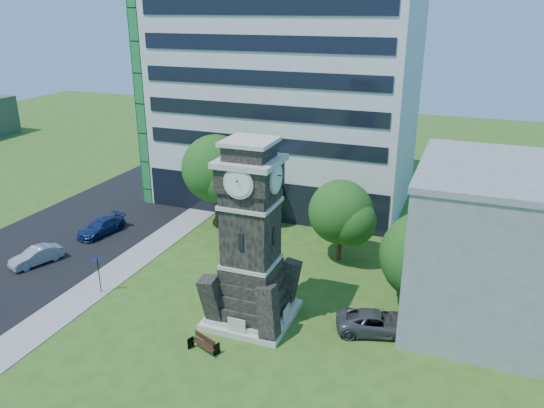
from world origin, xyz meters
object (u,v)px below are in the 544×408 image
at_px(car_street_mid, 36,256).
at_px(park_bench, 204,343).
at_px(clock_tower, 251,246).
at_px(car_east_lot, 377,322).
at_px(street_sign, 99,271).
at_px(car_street_north, 101,227).

relative_size(car_street_mid, park_bench, 2.22).
xyz_separation_m(clock_tower, car_east_lot, (8.11, 1.28, -4.56)).
bearing_deg(clock_tower, street_sign, -175.37).
distance_m(clock_tower, street_sign, 12.14).
bearing_deg(clock_tower, car_east_lot, 8.98).
height_order(car_street_mid, park_bench, car_street_mid).
xyz_separation_m(car_east_lot, park_bench, (-9.39, -5.69, -0.21)).
xyz_separation_m(clock_tower, car_street_north, (-18.39, 7.89, -4.58)).
xyz_separation_m(car_street_north, car_east_lot, (26.50, -6.61, 0.02)).
relative_size(car_street_mid, car_street_north, 0.86).
xyz_separation_m(car_east_lot, street_sign, (-19.69, -2.22, 1.05)).
bearing_deg(car_street_mid, park_bench, 3.66).
bearing_deg(car_east_lot, car_street_north, 59.55).
bearing_deg(clock_tower, car_street_mid, 176.95).
distance_m(clock_tower, car_street_mid, 19.98).
height_order(car_street_mid, street_sign, street_sign).
xyz_separation_m(clock_tower, street_sign, (-11.58, -0.94, -3.51)).
height_order(clock_tower, street_sign, clock_tower).
bearing_deg(car_east_lot, clock_tower, 82.54).
bearing_deg(car_east_lot, car_street_mid, 74.08).
xyz_separation_m(park_bench, street_sign, (-10.31, 3.48, 1.26)).
bearing_deg(street_sign, car_street_north, 112.08).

